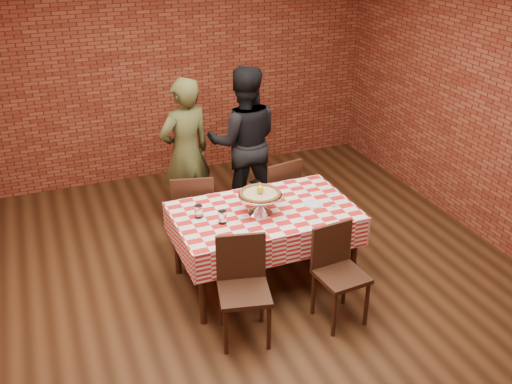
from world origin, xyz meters
TOP-DOWN VIEW (x-y plane):
  - ground at (0.00, 0.00)m, footprint 6.00×6.00m
  - back_wall at (0.00, 3.00)m, footprint 5.50×0.00m
  - table at (0.25, 0.24)m, footprint 1.64×0.99m
  - tablecloth at (0.25, 0.24)m, footprint 1.67×1.03m
  - pizza_stand at (0.20, 0.21)m, footprint 0.43×0.43m
  - pizza at (0.20, 0.21)m, footprint 0.40×0.40m
  - lemon at (0.20, 0.21)m, footprint 0.07×0.07m
  - water_glass_left at (-0.18, 0.15)m, footprint 0.07×0.07m
  - water_glass_right at (-0.35, 0.33)m, footprint 0.07×0.07m
  - side_plate at (0.72, 0.17)m, footprint 0.18×0.18m
  - sweetener_packet_a at (0.86, 0.05)m, footprint 0.06×0.04m
  - sweetener_packet_b at (0.88, 0.07)m, footprint 0.05×0.04m
  - condiment_caddy at (0.28, 0.56)m, footprint 0.11×0.09m
  - chair_near_left at (-0.22, -0.48)m, footprint 0.49×0.49m
  - chair_near_right at (0.63, -0.56)m, footprint 0.42×0.42m
  - chair_far_left at (-0.22, 1.02)m, footprint 0.50×0.50m
  - chair_far_right at (0.70, 1.04)m, footprint 0.48×0.48m
  - diner_olive at (-0.11, 1.61)m, footprint 0.70×0.55m
  - diner_black at (0.57, 1.63)m, footprint 0.98×0.85m

SIDE VIEW (x-z plane):
  - ground at x=0.00m, z-range 0.00..0.00m
  - table at x=0.25m, z-range 0.00..0.75m
  - chair_near_right at x=0.63m, z-range 0.00..0.87m
  - chair_near_left at x=-0.22m, z-range 0.00..0.89m
  - chair_far_right at x=0.70m, z-range 0.00..0.89m
  - chair_far_left at x=-0.22m, z-range 0.00..0.90m
  - tablecloth at x=0.25m, z-range 0.48..0.76m
  - sweetener_packet_a at x=0.86m, z-range 0.76..0.76m
  - sweetener_packet_b at x=0.88m, z-range 0.76..0.76m
  - side_plate at x=0.72m, z-range 0.76..0.77m
  - water_glass_left at x=-0.18m, z-range 0.76..0.88m
  - water_glass_right at x=-0.35m, z-range 0.76..0.88m
  - condiment_caddy at x=0.28m, z-range 0.76..0.89m
  - diner_olive at x=-0.11m, z-range 0.00..1.68m
  - pizza_stand at x=0.20m, z-range 0.76..0.94m
  - diner_black at x=0.57m, z-range 0.00..1.73m
  - pizza at x=0.20m, z-range 0.93..0.96m
  - lemon at x=0.20m, z-range 0.95..1.03m
  - back_wall at x=0.00m, z-range -1.30..4.20m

